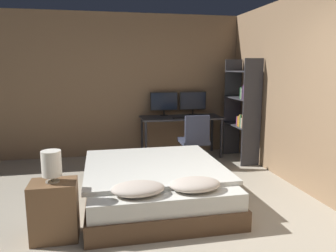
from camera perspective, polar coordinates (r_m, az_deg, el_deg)
The scene contains 12 objects.
wall_back at distance 6.45m, azimuth -2.82°, elevation 7.08°, with size 12.00×0.06×2.70m.
wall_side_right at distance 4.96m, azimuth 21.96°, elevation 5.46°, with size 0.06×12.00×2.70m.
bed at distance 4.24m, azimuth -2.28°, elevation -10.00°, with size 1.73×2.05×0.54m.
nightstand at distance 3.54m, azimuth -19.16°, elevation -13.71°, with size 0.45×0.34×0.59m.
bedside_lamp at distance 3.38m, azimuth -19.63°, elevation -6.23°, with size 0.19×0.19×0.31m.
desk at distance 6.24m, azimuth 2.31°, elevation 0.79°, with size 1.54×0.64×0.77m.
monitor_left at distance 6.34m, azimuth -0.70°, elevation 4.17°, with size 0.54×0.16×0.46m.
monitor_right at distance 6.48m, azimuth 4.36°, elevation 4.27°, with size 0.54×0.16×0.46m.
keyboard at distance 6.02m, azimuth 2.81°, elevation 1.42°, with size 0.41×0.13×0.02m.
computer_mouse at distance 6.10m, azimuth 5.48°, elevation 1.58°, with size 0.07×0.05×0.04m.
office_chair at distance 5.67m, azimuth 4.61°, elevation -3.36°, with size 0.52×0.52×0.91m.
bookshelf at distance 6.04m, azimuth 13.06°, elevation 3.22°, with size 0.34×0.87×1.85m.
Camera 1 is at (-1.01, -2.62, 1.69)m, focal length 35.00 mm.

